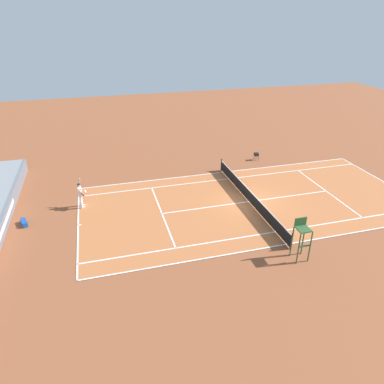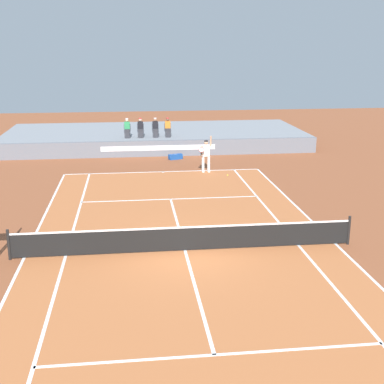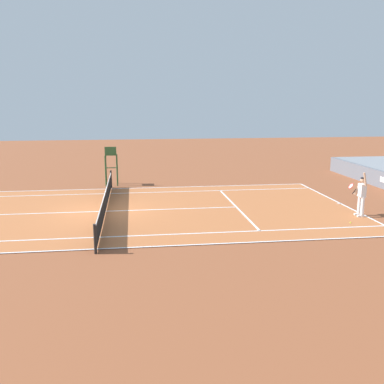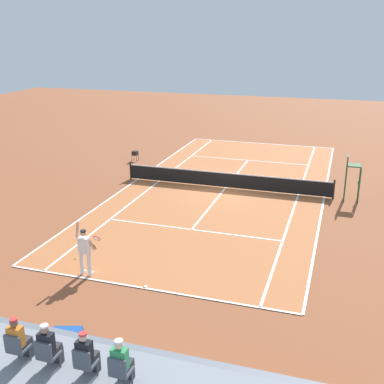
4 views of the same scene
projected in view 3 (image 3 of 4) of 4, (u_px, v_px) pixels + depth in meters
name	position (u px, v px, depth m)	size (l,w,h in m)	color
ground_plane	(106.00, 212.00, 20.96)	(80.00, 80.00, 0.00)	brown
court	(106.00, 211.00, 20.96)	(11.08, 23.88, 0.03)	#B76638
net	(105.00, 201.00, 20.85)	(11.98, 0.10, 1.07)	black
tennis_player	(361.00, 195.00, 19.92)	(0.77, 0.62, 2.08)	white
tennis_ball	(351.00, 223.00, 18.95)	(0.07, 0.07, 0.07)	#D1E533
umpire_chair	(111.00, 161.00, 27.21)	(0.77, 0.77, 2.44)	#2D562D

